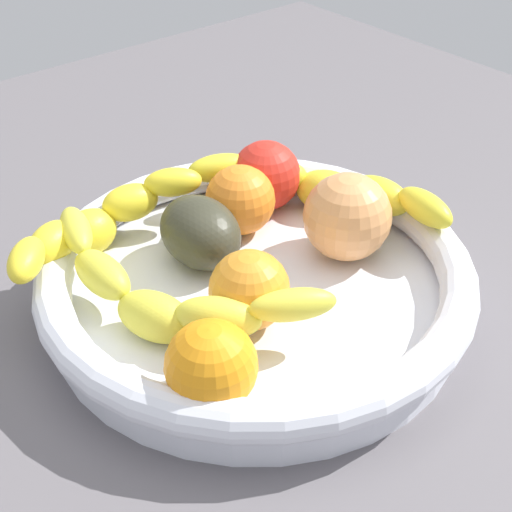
% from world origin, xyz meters
% --- Properties ---
extents(kitchen_counter, '(1.20, 1.20, 0.03)m').
position_xyz_m(kitchen_counter, '(0.00, 0.00, 0.01)').
color(kitchen_counter, '#5E5A5E').
rests_on(kitchen_counter, ground).
extents(fruit_bowl, '(0.36, 0.36, 0.05)m').
position_xyz_m(fruit_bowl, '(0.00, 0.00, 0.06)').
color(fruit_bowl, white).
rests_on(fruit_bowl, kitchen_counter).
extents(banana_draped_left, '(0.15, 0.22, 0.06)m').
position_xyz_m(banana_draped_left, '(-0.12, -0.04, 0.09)').
color(banana_draped_left, yellow).
rests_on(banana_draped_left, fruit_bowl).
extents(banana_draped_right, '(0.21, 0.09, 0.06)m').
position_xyz_m(banana_draped_right, '(0.08, -0.12, 0.09)').
color(banana_draped_right, yellow).
rests_on(banana_draped_right, fruit_bowl).
extents(banana_arching_top, '(0.13, 0.25, 0.05)m').
position_xyz_m(banana_arching_top, '(0.09, -0.01, 0.08)').
color(banana_arching_top, yellow).
rests_on(banana_arching_top, fruit_bowl).
extents(orange_front, '(0.06, 0.06, 0.06)m').
position_xyz_m(orange_front, '(0.03, 0.03, 0.09)').
color(orange_front, orange).
rests_on(orange_front, fruit_bowl).
extents(orange_mid_left, '(0.06, 0.06, 0.06)m').
position_xyz_m(orange_mid_left, '(0.11, 0.08, 0.09)').
color(orange_mid_left, orange).
rests_on(orange_mid_left, fruit_bowl).
extents(orange_mid_right, '(0.06, 0.06, 0.06)m').
position_xyz_m(orange_mid_right, '(-0.04, -0.07, 0.09)').
color(orange_mid_right, orange).
rests_on(orange_mid_right, fruit_bowl).
extents(peach_blush, '(0.08, 0.08, 0.08)m').
position_xyz_m(peach_blush, '(-0.09, 0.01, 0.09)').
color(peach_blush, '#E79A5A').
rests_on(peach_blush, fruit_bowl).
extents(tomato_red, '(0.07, 0.07, 0.07)m').
position_xyz_m(tomato_red, '(-0.09, -0.09, 0.09)').
color(tomato_red, red).
rests_on(tomato_red, fruit_bowl).
extents(avocado_dark, '(0.07, 0.09, 0.06)m').
position_xyz_m(avocado_dark, '(0.01, -0.06, 0.08)').
color(avocado_dark, '#363627').
rests_on(avocado_dark, fruit_bowl).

